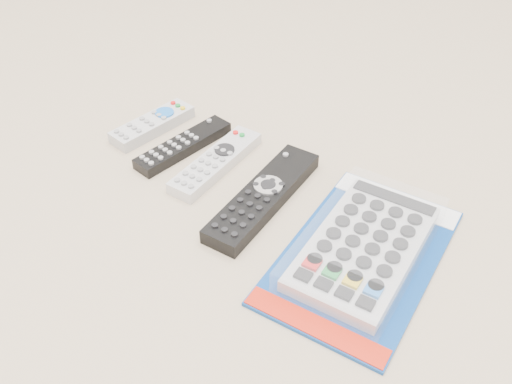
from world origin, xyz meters
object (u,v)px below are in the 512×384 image
Objects in this scene: remote_slim_black at (183,145)px; remote_large_black at (263,196)px; remote_small_grey at (152,124)px; jumbo_remote_packaged at (364,246)px; remote_silver_dvd at (216,162)px.

remote_large_black reaches higher than remote_slim_black.
remote_slim_black is at bearing -2.94° from remote_small_grey.
jumbo_remote_packaged is at bearing -0.03° from remote_small_grey.
jumbo_remote_packaged reaches higher than remote_slim_black.
jumbo_remote_packaged is (0.28, -0.03, 0.01)m from remote_silver_dvd.
remote_small_grey is at bearing 166.90° from remote_large_black.
remote_large_black is at bearing -15.41° from remote_silver_dvd.
remote_small_grey is 0.50× the size of jumbo_remote_packaged.
remote_slim_black is 0.18m from remote_large_black.
jumbo_remote_packaged reaches higher than remote_large_black.
remote_small_grey is at bearing 170.76° from remote_silver_dvd.
remote_silver_dvd is at bearing 3.85° from remote_slim_black.
jumbo_remote_packaged is at bearing -9.34° from remote_silver_dvd.
remote_silver_dvd is at bearing 0.04° from remote_small_grey.
remote_large_black is at bearing 172.65° from jumbo_remote_packaged.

